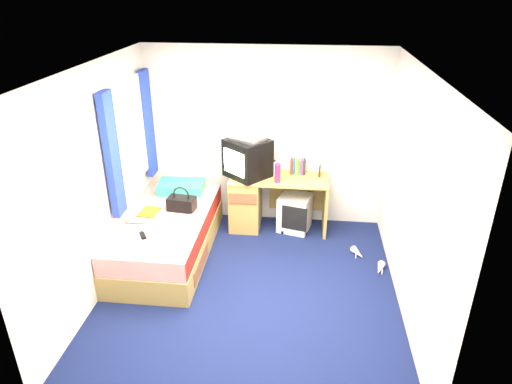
# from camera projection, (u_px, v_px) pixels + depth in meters

# --- Properties ---
(ground) EXTENTS (3.40, 3.40, 0.00)m
(ground) POSITION_uv_depth(u_px,v_px,m) (250.00, 289.00, 5.07)
(ground) COLOR #0C1438
(ground) RESTS_ON ground
(room_shell) EXTENTS (3.40, 3.40, 3.40)m
(room_shell) POSITION_uv_depth(u_px,v_px,m) (249.00, 168.00, 4.45)
(room_shell) COLOR white
(room_shell) RESTS_ON ground
(bed) EXTENTS (1.01, 2.00, 0.54)m
(bed) POSITION_uv_depth(u_px,v_px,m) (168.00, 235.00, 5.61)
(bed) COLOR #AF9048
(bed) RESTS_ON ground
(pillow) EXTENTS (0.62, 0.42, 0.13)m
(pillow) POSITION_uv_depth(u_px,v_px,m) (181.00, 187.00, 6.09)
(pillow) COLOR #1A66A9
(pillow) RESTS_ON bed
(desk) EXTENTS (1.30, 0.55, 0.75)m
(desk) POSITION_uv_depth(u_px,v_px,m) (258.00, 199.00, 6.19)
(desk) COLOR #AF9048
(desk) RESTS_ON ground
(storage_cube) EXTENTS (0.48, 0.48, 0.50)m
(storage_cube) POSITION_uv_depth(u_px,v_px,m) (295.00, 213.00, 6.19)
(storage_cube) COLOR white
(storage_cube) RESTS_ON ground
(crt_tv) EXTENTS (0.69, 0.68, 0.50)m
(crt_tv) POSITION_uv_depth(u_px,v_px,m) (247.00, 158.00, 5.95)
(crt_tv) COLOR black
(crt_tv) RESTS_ON desk
(vcr) EXTENTS (0.51, 0.47, 0.08)m
(vcr) POSITION_uv_depth(u_px,v_px,m) (248.00, 137.00, 5.83)
(vcr) COLOR #B7B7B9
(vcr) RESTS_ON crt_tv
(book_row) EXTENTS (0.20, 0.13, 0.20)m
(book_row) POSITION_uv_depth(u_px,v_px,m) (298.00, 166.00, 6.10)
(book_row) COLOR maroon
(book_row) RESTS_ON desk
(picture_frame) EXTENTS (0.03, 0.12, 0.14)m
(picture_frame) POSITION_uv_depth(u_px,v_px,m) (320.00, 171.00, 6.03)
(picture_frame) COLOR black
(picture_frame) RESTS_ON desk
(pink_water_bottle) EXTENTS (0.09, 0.09, 0.24)m
(pink_water_bottle) POSITION_uv_depth(u_px,v_px,m) (277.00, 173.00, 5.83)
(pink_water_bottle) COLOR #E72050
(pink_water_bottle) RESTS_ON desk
(aerosol_can) EXTENTS (0.07, 0.07, 0.20)m
(aerosol_can) POSITION_uv_depth(u_px,v_px,m) (274.00, 169.00, 6.03)
(aerosol_can) COLOR white
(aerosol_can) RESTS_ON desk
(handbag) EXTENTS (0.35, 0.23, 0.31)m
(handbag) POSITION_uv_depth(u_px,v_px,m) (182.00, 203.00, 5.59)
(handbag) COLOR black
(handbag) RESTS_ON bed
(towel) EXTENTS (0.41, 0.38, 0.11)m
(towel) POSITION_uv_depth(u_px,v_px,m) (181.00, 225.00, 5.16)
(towel) COLOR silver
(towel) RESTS_ON bed
(magazine) EXTENTS (0.23, 0.29, 0.01)m
(magazine) POSITION_uv_depth(u_px,v_px,m) (149.00, 212.00, 5.56)
(magazine) COLOR gold
(magazine) RESTS_ON bed
(water_bottle) EXTENTS (0.20, 0.09, 0.07)m
(water_bottle) POSITION_uv_depth(u_px,v_px,m) (137.00, 220.00, 5.31)
(water_bottle) COLOR silver
(water_bottle) RESTS_ON bed
(colour_swatch_fan) EXTENTS (0.21, 0.19, 0.01)m
(colour_swatch_fan) POSITION_uv_depth(u_px,v_px,m) (152.00, 238.00, 5.00)
(colour_swatch_fan) COLOR orange
(colour_swatch_fan) RESTS_ON bed
(remote_control) EXTENTS (0.12, 0.16, 0.02)m
(remote_control) POSITION_uv_depth(u_px,v_px,m) (143.00, 235.00, 5.05)
(remote_control) COLOR black
(remote_control) RESTS_ON bed
(window_assembly) EXTENTS (0.11, 1.42, 1.40)m
(window_assembly) POSITION_uv_depth(u_px,v_px,m) (130.00, 137.00, 5.43)
(window_assembly) COLOR silver
(window_assembly) RESTS_ON room_shell
(white_heels) EXTENTS (0.39, 0.54, 0.09)m
(white_heels) POSITION_uv_depth(u_px,v_px,m) (369.00, 261.00, 5.51)
(white_heels) COLOR silver
(white_heels) RESTS_ON ground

